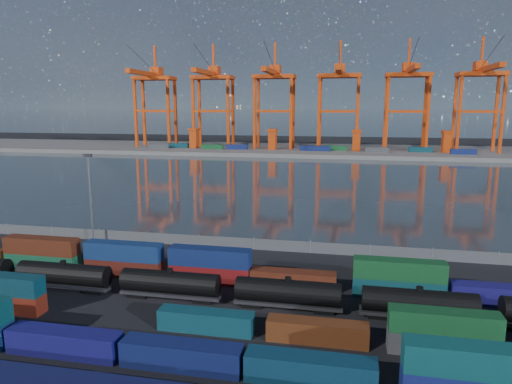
# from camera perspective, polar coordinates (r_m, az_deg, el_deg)

# --- Properties ---
(ground) EXTENTS (700.00, 700.00, 0.00)m
(ground) POSITION_cam_1_polar(r_m,az_deg,el_deg) (56.22, -6.29, -15.71)
(ground) COLOR black
(ground) RESTS_ON ground
(harbor_water) EXTENTS (700.00, 700.00, 0.00)m
(harbor_water) POSITION_cam_1_polar(r_m,az_deg,el_deg) (155.72, 5.46, 1.35)
(harbor_water) COLOR #283239
(harbor_water) RESTS_ON ground
(far_quay) EXTENTS (700.00, 70.00, 2.00)m
(far_quay) POSITION_cam_1_polar(r_m,az_deg,el_deg) (259.50, 7.91, 5.20)
(far_quay) COLOR #514F4C
(far_quay) RESTS_ON ground
(distant_mountains) EXTENTS (2470.00, 1100.00, 520.00)m
(distant_mountains) POSITION_cam_1_polar(r_m,az_deg,el_deg) (1660.15, 13.56, 17.04)
(distant_mountains) COLOR #1E2630
(distant_mountains) RESTS_ON ground
(container_row_south) EXTENTS (139.49, 2.43, 5.18)m
(container_row_south) POSITION_cam_1_polar(r_m,az_deg,el_deg) (49.59, -17.42, -17.38)
(container_row_south) COLOR #404345
(container_row_south) RESTS_ON ground
(container_row_mid) EXTENTS (139.41, 2.20, 4.70)m
(container_row_mid) POSITION_cam_1_polar(r_m,az_deg,el_deg) (52.49, -2.83, -15.57)
(container_row_mid) COLOR #373A3C
(container_row_mid) RESTS_ON ground
(container_row_north) EXTENTS (141.11, 2.40, 5.12)m
(container_row_north) POSITION_cam_1_polar(r_m,az_deg,el_deg) (65.83, -3.57, -9.67)
(container_row_north) COLOR navy
(container_row_north) RESTS_ON ground
(tanker_string) EXTENTS (122.05, 2.91, 4.16)m
(tanker_string) POSITION_cam_1_polar(r_m,az_deg,el_deg) (59.52, -3.57, -11.92)
(tanker_string) COLOR black
(tanker_string) RESTS_ON ground
(waterfront_fence) EXTENTS (160.12, 0.12, 2.20)m
(waterfront_fence) POSITION_cam_1_polar(r_m,az_deg,el_deg) (81.11, -0.28, -6.52)
(waterfront_fence) COLOR #595B5E
(waterfront_fence) RESTS_ON ground
(yard_light_mast) EXTENTS (1.60, 0.40, 16.60)m
(yard_light_mast) POSITION_cam_1_polar(r_m,az_deg,el_deg) (88.29, -20.00, -0.21)
(yard_light_mast) COLOR slate
(yard_light_mast) RESTS_ON ground
(gantry_cranes) EXTENTS (197.87, 43.91, 59.46)m
(gantry_cranes) POSITION_cam_1_polar(r_m,az_deg,el_deg) (252.69, 6.28, 13.14)
(gantry_cranes) COLOR #C73B0E
(gantry_cranes) RESTS_ON ground
(quay_containers) EXTENTS (172.58, 10.99, 2.60)m
(quay_containers) POSITION_cam_1_polar(r_m,az_deg,el_deg) (245.79, 5.14, 5.50)
(quay_containers) COLOR navy
(quay_containers) RESTS_ON far_quay
(straddle_carriers) EXTENTS (140.00, 7.00, 11.10)m
(straddle_carriers) POSITION_cam_1_polar(r_m,az_deg,el_deg) (249.18, 7.23, 6.57)
(straddle_carriers) COLOR #C73B0E
(straddle_carriers) RESTS_ON far_quay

